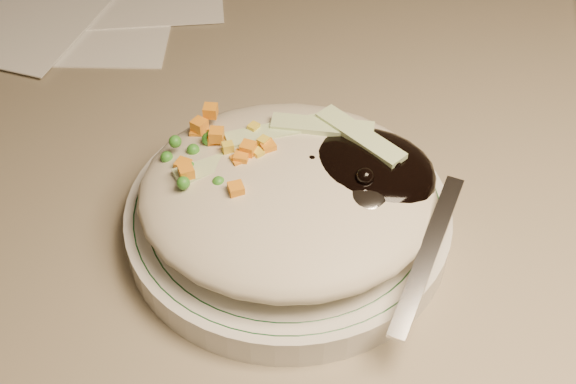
{
  "coord_description": "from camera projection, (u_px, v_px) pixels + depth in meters",
  "views": [
    {
      "loc": [
        -0.08,
        0.85,
        1.14
      ],
      "look_at": [
        -0.1,
        1.21,
        0.78
      ],
      "focal_mm": 50.0,
      "sensor_mm": 36.0,
      "label": 1
    }
  ],
  "objects": [
    {
      "name": "plate_rim",
      "position": [
        288.0,
        209.0,
        0.53
      ],
      "size": [
        0.2,
        0.2,
        0.0
      ],
      "color": "#144723",
      "rests_on": "plate"
    },
    {
      "name": "meal",
      "position": [
        295.0,
        187.0,
        0.51
      ],
      "size": [
        0.21,
        0.19,
        0.05
      ],
      "color": "#B2A790",
      "rests_on": "plate"
    },
    {
      "name": "plate",
      "position": [
        288.0,
        219.0,
        0.54
      ],
      "size": [
        0.22,
        0.22,
        0.02
      ],
      "primitive_type": "cylinder",
      "color": "silver",
      "rests_on": "desk"
    },
    {
      "name": "desk",
      "position": [
        405.0,
        246.0,
        0.8
      ],
      "size": [
        1.4,
        0.7,
        0.74
      ],
      "color": "gray",
      "rests_on": "ground"
    }
  ]
}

